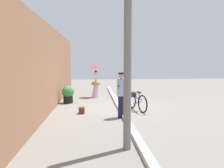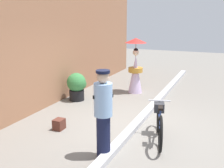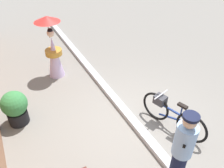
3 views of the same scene
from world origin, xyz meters
The scene contains 6 objects.
ground_plane centered at (0.00, 0.00, 0.00)m, with size 30.00×30.00×0.00m, color gray.
sidewalk_curb centered at (0.00, 0.00, 0.06)m, with size 14.00×0.20×0.12m, color #B2B2B7.
bicycle_near_officer centered at (-0.43, -0.68, 0.42)m, with size 1.64×0.60×0.82m.
person_officer centered at (-1.57, 0.11, 0.89)m, with size 0.34×0.34×1.67m.
person_with_parasol centered at (2.95, 1.01, 0.90)m, with size 0.73×0.73×1.87m.
potted_plant_by_door centered at (1.37, 2.39, 0.47)m, with size 0.61×0.60×0.87m.
Camera 3 is at (-3.19, 2.25, 3.99)m, focal length 36.73 mm.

